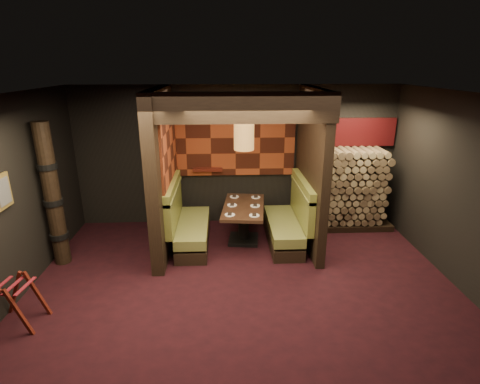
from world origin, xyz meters
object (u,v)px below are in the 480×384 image
booth_bench_left (187,225)px  totem_column (53,197)px  firewood_stack (350,189)px  pendant_lamp (244,137)px  luggage_rack (16,300)px  booth_bench_right (289,223)px  dining_table (244,217)px

booth_bench_left → totem_column: bearing=-165.2°
booth_bench_left → firewood_stack: 3.35m
pendant_lamp → firewood_stack: (2.20, 0.65, -1.20)m
pendant_lamp → luggage_rack: bearing=-144.2°
booth_bench_left → booth_bench_right: same height
dining_table → firewood_stack: bearing=15.2°
luggage_rack → dining_table: bearing=36.4°
pendant_lamp → dining_table: bearing=90.0°
booth_bench_left → booth_bench_right: 1.89m
dining_table → totem_column: 3.28m
booth_bench_right → luggage_rack: bearing=-151.1°
booth_bench_right → firewood_stack: size_ratio=0.92×
pendant_lamp → firewood_stack: 2.59m
pendant_lamp → luggage_rack: 4.13m
dining_table → firewood_stack: 2.30m
dining_table → pendant_lamp: bearing=-90.0°
booth_bench_left → booth_bench_right: bearing=0.0°
booth_bench_left → totem_column: (-2.09, -0.55, 0.79)m
totem_column → booth_bench_right: bearing=7.9°
pendant_lamp → firewood_stack: pendant_lamp is taller
totem_column → firewood_stack: size_ratio=1.39×
dining_table → luggage_rack: 3.80m
booth_bench_left → dining_table: (1.05, 0.10, 0.09)m
dining_table → booth_bench_right: bearing=-6.9°
dining_table → totem_column: bearing=-168.3°
booth_bench_right → firewood_stack: 1.58m
booth_bench_left → booth_bench_right: size_ratio=1.00×
luggage_rack → totem_column: bearing=92.9°
dining_table → luggage_rack: (-3.06, -2.26, -0.14)m
luggage_rack → booth_bench_right: bearing=28.9°
firewood_stack → luggage_rack: bearing=-151.5°
dining_table → booth_bench_left: bearing=-174.4°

